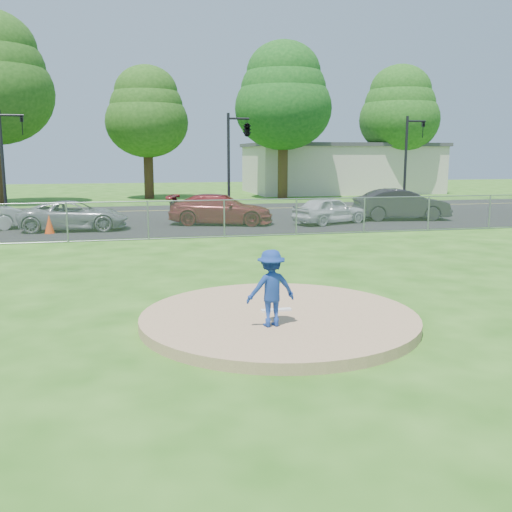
{
  "coord_description": "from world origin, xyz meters",
  "views": [
    {
      "loc": [
        -2.85,
        -10.37,
        3.24
      ],
      "look_at": [
        0.0,
        2.0,
        1.0
      ],
      "focal_mm": 40.0,
      "sensor_mm": 36.0,
      "label": 1
    }
  ],
  "objects": [
    {
      "name": "tree_center",
      "position": [
        -1.0,
        34.0,
        6.47
      ],
      "size": [
        6.16,
        6.16,
        9.84
      ],
      "color": "#352013",
      "rests_on": "ground"
    },
    {
      "name": "parked_car_charcoal",
      "position": [
        10.87,
        16.21,
        0.79
      ],
      "size": [
        4.93,
        2.32,
        1.56
      ],
      "primitive_type": "imported",
      "rotation": [
        0.0,
        0.0,
        1.43
      ],
      "color": "black",
      "rests_on": "parking_lot"
    },
    {
      "name": "traffic_signal_right",
      "position": [
        14.24,
        22.0,
        3.36
      ],
      "size": [
        1.28,
        0.2,
        5.6
      ],
      "color": "black",
      "rests_on": "ground"
    },
    {
      "name": "parking_lot",
      "position": [
        0.0,
        16.5,
        0.01
      ],
      "size": [
        50.0,
        8.0,
        0.01
      ],
      "primitive_type": "cube",
      "color": "black",
      "rests_on": "ground"
    },
    {
      "name": "commercial_building",
      "position": [
        16.0,
        38.0,
        2.16
      ],
      "size": [
        16.4,
        9.4,
        4.3
      ],
      "color": "beige",
      "rests_on": "ground"
    },
    {
      "name": "pitcher",
      "position": [
        -0.35,
        -0.73,
        0.9
      ],
      "size": [
        0.95,
        0.61,
        1.39
      ],
      "primitive_type": "imported",
      "rotation": [
        0.0,
        0.0,
        3.25
      ],
      "color": "navy",
      "rests_on": "pitchers_mound"
    },
    {
      "name": "street",
      "position": [
        0.0,
        24.0,
        0.0
      ],
      "size": [
        60.0,
        7.0,
        0.01
      ],
      "primitive_type": "cube",
      "color": "black",
      "rests_on": "ground"
    },
    {
      "name": "parked_car_pearl",
      "position": [
        6.73,
        15.44,
        0.66
      ],
      "size": [
        4.1,
        2.84,
        1.3
      ],
      "primitive_type": "imported",
      "rotation": [
        0.0,
        0.0,
        1.95
      ],
      "color": "silver",
      "rests_on": "parking_lot"
    },
    {
      "name": "parked_car_gray",
      "position": [
        -5.04,
        15.66,
        0.65
      ],
      "size": [
        4.71,
        2.35,
        1.28
      ],
      "primitive_type": "imported",
      "rotation": [
        0.0,
        0.0,
        1.52
      ],
      "color": "gray",
      "rests_on": "parking_lot"
    },
    {
      "name": "traffic_signal_left",
      "position": [
        -8.76,
        22.0,
        3.36
      ],
      "size": [
        1.28,
        0.2,
        5.6
      ],
      "color": "black",
      "rests_on": "ground"
    },
    {
      "name": "pitching_rubber",
      "position": [
        0.0,
        0.2,
        0.22
      ],
      "size": [
        0.6,
        0.15,
        0.04
      ],
      "primitive_type": "cube",
      "color": "white",
      "rests_on": "pitchers_mound"
    },
    {
      "name": "parked_car_darkred",
      "position": [
        1.58,
        16.33,
        0.73
      ],
      "size": [
        5.3,
        3.36,
        1.43
      ],
      "primitive_type": "imported",
      "rotation": [
        0.0,
        0.0,
        1.27
      ],
      "color": "maroon",
      "rests_on": "parking_lot"
    },
    {
      "name": "pitchers_mound",
      "position": [
        0.0,
        0.0,
        0.1
      ],
      "size": [
        5.4,
        5.4,
        0.2
      ],
      "primitive_type": "cylinder",
      "color": "#A6805B",
      "rests_on": "ground"
    },
    {
      "name": "chain_link_fence",
      "position": [
        0.0,
        12.0,
        0.75
      ],
      "size": [
        40.0,
        0.06,
        1.5
      ],
      "primitive_type": "cube",
      "color": "gray",
      "rests_on": "ground"
    },
    {
      "name": "ground",
      "position": [
        0.0,
        10.0,
        0.0
      ],
      "size": [
        120.0,
        120.0,
        0.0
      ],
      "primitive_type": "plane",
      "color": "#245913",
      "rests_on": "ground"
    },
    {
      "name": "traffic_signal_center",
      "position": [
        3.97,
        22.0,
        4.61
      ],
      "size": [
        1.42,
        2.48,
        5.6
      ],
      "color": "black",
      "rests_on": "ground"
    },
    {
      "name": "traffic_cone",
      "position": [
        -5.98,
        14.74,
        0.41
      ],
      "size": [
        0.41,
        0.41,
        0.8
      ],
      "primitive_type": "cone",
      "color": "#F9420D",
      "rests_on": "parking_lot"
    },
    {
      "name": "tree_right",
      "position": [
        9.0,
        32.0,
        7.65
      ],
      "size": [
        7.28,
        7.28,
        11.63
      ],
      "color": "#3B2A15",
      "rests_on": "ground"
    },
    {
      "name": "tree_far_right",
      "position": [
        20.0,
        35.0,
        7.06
      ],
      "size": [
        6.72,
        6.72,
        10.74
      ],
      "color": "#3A2315",
      "rests_on": "ground"
    }
  ]
}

